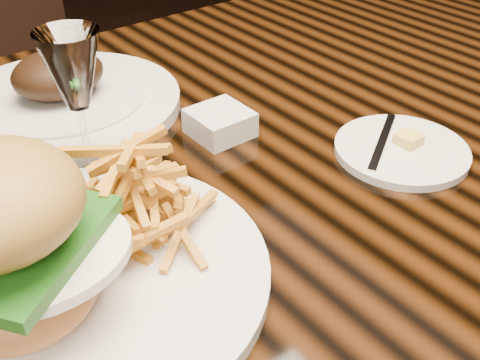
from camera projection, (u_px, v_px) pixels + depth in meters
dining_table at (204, 208)px, 0.72m from camera, size 1.60×0.90×0.75m
burger_plate at (74, 232)px, 0.47m from camera, size 0.33×0.33×0.22m
side_saucer at (401, 150)px, 0.68m from camera, size 0.16×0.16×0.02m
ramekin at (220, 123)px, 0.71m from camera, size 0.09×0.09×0.03m
wine_glass at (74, 76)px, 0.56m from camera, size 0.06×0.06×0.17m
far_dish at (63, 97)px, 0.76m from camera, size 0.32×0.32×0.10m
chair_far at (18, 68)px, 1.39m from camera, size 0.56×0.56×0.95m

